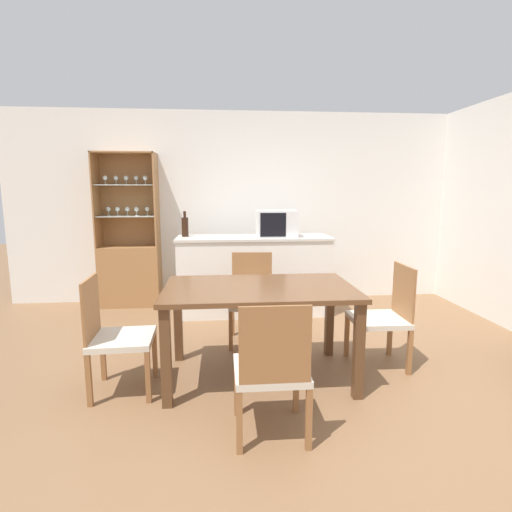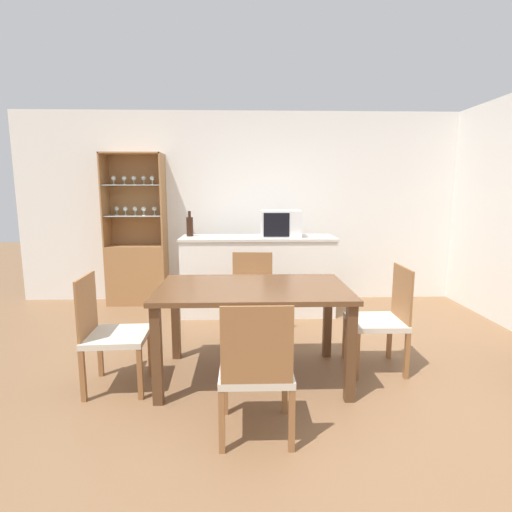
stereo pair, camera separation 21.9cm
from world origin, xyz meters
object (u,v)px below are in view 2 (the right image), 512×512
(dining_table, at_px, (253,299))
(microwave, at_px, (281,224))
(dining_chair_side_left_near, at_px, (110,333))
(dining_chair_head_near, at_px, (256,370))
(dining_chair_side_right_far, at_px, (381,319))
(display_cabinet, at_px, (138,261))
(dining_chair_head_far, at_px, (252,299))
(wine_bottle, at_px, (190,226))

(dining_table, height_order, microwave, microwave)
(microwave, bearing_deg, dining_chair_side_left_near, -128.23)
(dining_chair_side_left_near, xyz_separation_m, microwave, (1.46, 1.86, 0.68))
(microwave, bearing_deg, dining_chair_head_near, -98.45)
(dining_chair_side_right_far, bearing_deg, dining_chair_head_near, 131.43)
(display_cabinet, distance_m, dining_table, 2.70)
(dining_chair_head_far, distance_m, dining_chair_side_left_near, 1.44)
(dining_chair_side_right_far, relative_size, microwave, 1.88)
(dining_table, distance_m, dining_chair_head_far, 0.83)
(dining_table, relative_size, dining_chair_head_far, 1.69)
(dining_table, xyz_separation_m, dining_chair_side_left_near, (-1.09, -0.14, -0.22))
(dining_table, xyz_separation_m, dining_chair_side_right_far, (1.09, 0.14, -0.22))
(dining_table, distance_m, dining_chair_side_right_far, 1.12)
(dining_chair_head_near, height_order, wine_bottle, wine_bottle)
(dining_table, distance_m, dining_chair_side_left_near, 1.12)
(dining_chair_side_left_near, bearing_deg, dining_chair_head_far, 128.16)
(dining_chair_side_right_far, xyz_separation_m, microwave, (-0.72, 1.58, 0.68))
(dining_chair_side_right_far, bearing_deg, dining_chair_head_far, 59.33)
(wine_bottle, bearing_deg, dining_chair_side_left_near, -100.35)
(dining_chair_head_far, height_order, wine_bottle, wine_bottle)
(dining_table, relative_size, microwave, 3.17)
(dining_chair_side_left_near, bearing_deg, display_cabinet, -172.73)
(dining_chair_head_near, bearing_deg, dining_chair_side_left_near, 148.84)
(dining_chair_head_far, relative_size, dining_chair_side_right_far, 1.00)
(dining_table, bearing_deg, microwave, 77.72)
(display_cabinet, distance_m, wine_bottle, 1.02)
(display_cabinet, bearing_deg, dining_chair_head_far, -43.86)
(dining_chair_head_near, distance_m, microwave, 2.63)
(display_cabinet, distance_m, dining_chair_side_right_far, 3.34)
(dining_chair_head_near, relative_size, dining_chair_head_far, 1.00)
(dining_chair_head_far, relative_size, dining_chair_side_left_near, 1.00)
(dining_chair_side_left_near, relative_size, wine_bottle, 2.88)
(dining_chair_side_left_near, relative_size, dining_chair_side_right_far, 1.00)
(dining_chair_head_far, height_order, dining_chair_side_right_far, same)
(display_cabinet, relative_size, dining_table, 1.33)
(dining_chair_head_far, relative_size, wine_bottle, 2.88)
(display_cabinet, relative_size, dining_chair_side_left_near, 2.24)
(dining_table, bearing_deg, display_cabinet, 123.75)
(dining_table, xyz_separation_m, wine_bottle, (-0.73, 1.82, 0.42))
(dining_chair_head_near, relative_size, microwave, 1.88)
(dining_table, relative_size, dining_chair_side_left_near, 1.69)
(dining_chair_side_left_near, distance_m, microwave, 2.46)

